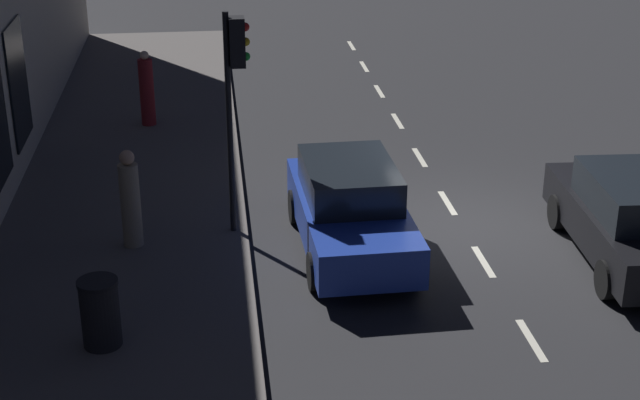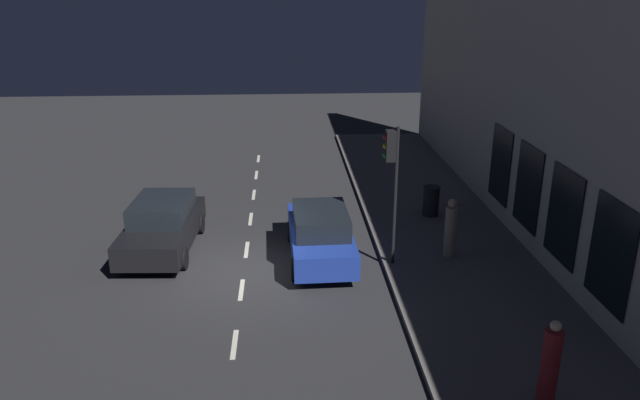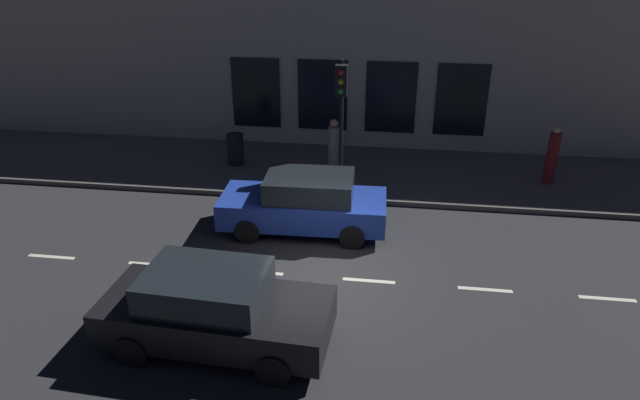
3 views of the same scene
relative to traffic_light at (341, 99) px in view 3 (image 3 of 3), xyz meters
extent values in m
plane|color=#28282B|center=(-4.12, -0.10, -3.09)|extent=(60.00, 60.00, 0.00)
cube|color=#5B5654|center=(2.13, -0.10, -3.01)|extent=(4.50, 32.00, 0.15)
cube|color=beige|center=(4.68, -0.10, 0.99)|extent=(0.60, 32.00, 8.17)
cube|color=black|center=(4.35, -3.70, -1.09)|extent=(0.04, 1.74, 2.49)
cube|color=black|center=(4.35, -1.30, -1.09)|extent=(0.04, 1.74, 2.49)
cube|color=black|center=(4.35, 1.09, -1.09)|extent=(0.04, 1.74, 2.49)
cube|color=black|center=(4.35, 3.49, -1.09)|extent=(0.04, 1.74, 2.49)
cube|color=beige|center=(-4.12, -6.30, -3.08)|extent=(0.12, 1.20, 0.01)
cube|color=beige|center=(-4.12, -3.70, -3.08)|extent=(0.12, 1.20, 0.01)
cube|color=beige|center=(-4.12, -1.10, -3.08)|extent=(0.12, 1.20, 0.01)
cube|color=beige|center=(-4.12, 1.50, -3.08)|extent=(0.12, 1.20, 0.01)
cube|color=beige|center=(-4.12, 4.10, -3.08)|extent=(0.12, 1.20, 0.01)
cube|color=beige|center=(-4.12, 6.70, -3.08)|extent=(0.12, 1.20, 0.01)
cylinder|color=black|center=(0.13, 0.00, -0.95)|extent=(0.11, 0.11, 3.98)
cube|color=black|center=(-0.05, 0.00, 0.52)|extent=(0.26, 0.32, 0.84)
sphere|color=red|center=(-0.19, 0.00, 0.78)|extent=(0.15, 0.15, 0.15)
sphere|color=gold|center=(-0.19, 0.00, 0.52)|extent=(0.15, 0.15, 0.15)
sphere|color=green|center=(-0.19, 0.00, 0.27)|extent=(0.15, 0.15, 0.15)
cube|color=#1E389E|center=(-1.90, 0.77, -2.46)|extent=(1.86, 4.36, 0.70)
cube|color=black|center=(-1.89, 0.60, -1.81)|extent=(1.59, 2.29, 0.60)
cylinder|color=black|center=(-2.75, 2.09, -2.77)|extent=(0.24, 0.65, 0.64)
cylinder|color=black|center=(-1.13, 2.13, -2.77)|extent=(0.24, 0.65, 0.64)
cylinder|color=black|center=(-2.67, -0.59, -2.77)|extent=(0.24, 0.65, 0.64)
cylinder|color=black|center=(-1.05, -0.54, -2.77)|extent=(0.24, 0.65, 0.64)
cube|color=black|center=(-6.66, 1.66, -2.46)|extent=(2.10, 4.43, 0.70)
cube|color=black|center=(-6.65, 1.83, -1.81)|extent=(1.76, 2.34, 0.60)
cylinder|color=black|center=(-5.86, 0.27, -2.77)|extent=(0.25, 0.65, 0.64)
cylinder|color=black|center=(-7.60, 0.37, -2.77)|extent=(0.25, 0.65, 0.64)
cylinder|color=black|center=(-5.72, 2.96, -2.77)|extent=(0.25, 0.65, 0.64)
cylinder|color=black|center=(-7.46, 3.05, -2.77)|extent=(0.25, 0.65, 0.64)
cylinder|color=gray|center=(1.89, 0.41, -2.19)|extent=(0.39, 0.39, 1.50)
sphere|color=tan|center=(1.89, 0.41, -1.31)|extent=(0.26, 0.26, 0.26)
cube|color=tan|center=(1.87, 0.29, -1.31)|extent=(0.08, 0.06, 0.07)
cylinder|color=maroon|center=(1.94, -6.32, -2.14)|extent=(0.48, 0.48, 1.59)
sphere|color=beige|center=(1.94, -6.32, -1.25)|extent=(0.21, 0.21, 0.21)
cube|color=beige|center=(2.01, -6.25, -1.25)|extent=(0.07, 0.07, 0.06)
cylinder|color=black|center=(2.12, 3.72, -2.45)|extent=(0.55, 0.55, 0.97)
cylinder|color=black|center=(2.12, 3.72, -1.94)|extent=(0.58, 0.58, 0.06)
camera|label=1|loc=(0.39, 15.80, 4.32)|focal=53.51mm
camera|label=2|loc=(-2.91, -15.53, 4.56)|focal=33.75mm
camera|label=3|loc=(-15.11, -1.48, 4.19)|focal=31.89mm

